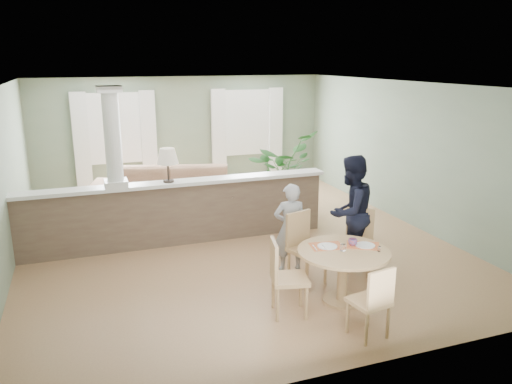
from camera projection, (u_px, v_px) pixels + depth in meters
name	position (u px, v px, depth m)	size (l,w,h in m)	color
ground	(233.00, 241.00, 8.78)	(8.00, 8.00, 0.00)	tan
room_shell	(220.00, 134.00, 8.87)	(7.02, 8.02, 2.71)	gray
pony_wall	(174.00, 205.00, 8.46)	(5.32, 0.38, 2.70)	#715F49
sofa	(169.00, 192.00, 10.23)	(3.16, 1.24, 0.92)	#996E53
houseplant	(282.00, 171.00, 10.53)	(1.46, 1.27, 1.63)	#296026
dining_table	(343.00, 261.00, 6.46)	(1.19, 1.19, 0.82)	tan
chair_far_boy	(304.00, 244.00, 7.08)	(0.57, 0.57, 1.01)	tan
chair_far_man	(359.00, 238.00, 7.40)	(0.60, 0.60, 0.95)	tan
chair_near	(373.00, 299.00, 5.60)	(0.46, 0.46, 0.88)	tan
chair_side	(284.00, 274.00, 6.13)	(0.53, 0.53, 0.98)	tan
child_person	(290.00, 228.00, 7.40)	(0.49, 0.32, 1.35)	#9C9CA1
man_person	(350.00, 212.00, 7.52)	(0.84, 0.66, 1.74)	black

